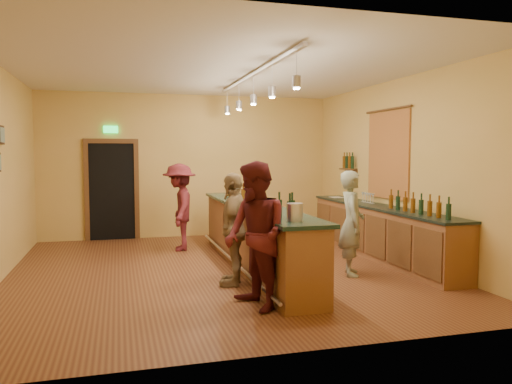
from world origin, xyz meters
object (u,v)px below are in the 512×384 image
object	(u,v)px
customer_a	(256,236)
customer_b	(234,229)
back_counter	(380,231)
bar_stool	(257,215)
customer_c	(180,207)
tasting_bar	(254,231)
bartender	(352,223)

from	to	relation	value
customer_a	customer_b	bearing A→B (deg)	167.02
back_counter	bar_stool	world-z (taller)	back_counter
customer_a	customer_c	distance (m)	4.00
back_counter	customer_c	size ratio (longest dim) A/B	2.69
back_counter	customer_c	world-z (taller)	customer_c
bar_stool	back_counter	bearing A→B (deg)	-49.20
back_counter	tasting_bar	world-z (taller)	tasting_bar
tasting_bar	customer_a	xyz separation A→B (m)	(-0.55, -2.12, 0.29)
tasting_bar	bar_stool	world-z (taller)	tasting_bar
customer_a	bar_stool	distance (m)	4.50
tasting_bar	bar_stool	xyz separation A→B (m)	(0.67, 2.20, -0.01)
bartender	customer_a	distance (m)	2.26
customer_c	bar_stool	world-z (taller)	customer_c
back_counter	bartender	world-z (taller)	bartender
bartender	back_counter	bearing A→B (deg)	-27.74
tasting_bar	bar_stool	size ratio (longest dim) A/B	6.91
customer_b	customer_c	distance (m)	2.83
customer_a	bartender	bearing A→B (deg)	110.74
tasting_bar	bar_stool	distance (m)	2.30
bartender	bar_stool	bearing A→B (deg)	30.55
customer_c	bar_stool	xyz separation A→B (m)	(1.65, 0.34, -0.25)
customer_b	bar_stool	bearing A→B (deg)	177.98
back_counter	customer_c	distance (m)	3.81
tasting_bar	customer_b	xyz separation A→B (m)	(-0.55, -0.93, 0.20)
bartender	customer_a	bearing A→B (deg)	142.05
customer_c	customer_b	bearing A→B (deg)	15.15
back_counter	customer_b	size ratio (longest dim) A/B	2.83
back_counter	customer_a	xyz separation A→B (m)	(-2.96, -2.30, 0.41)
customer_a	bar_stool	size ratio (longest dim) A/B	2.42
bartender	customer_c	world-z (taller)	customer_c
bartender	customer_a	xyz separation A→B (m)	(-1.88, -1.25, 0.09)
tasting_bar	customer_c	distance (m)	2.12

